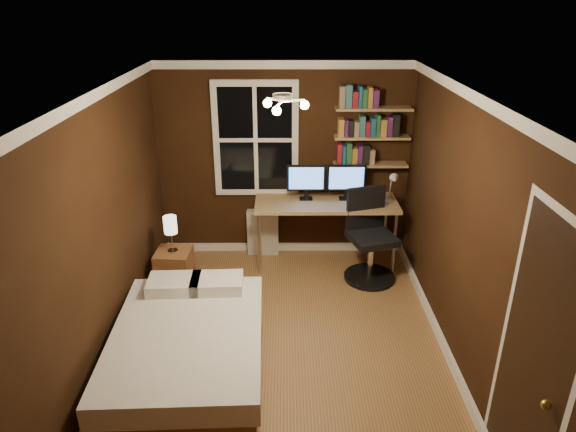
{
  "coord_description": "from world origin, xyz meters",
  "views": [
    {
      "loc": [
        0.02,
        -4.16,
        3.22
      ],
      "look_at": [
        0.04,
        0.45,
        1.21
      ],
      "focal_mm": 32.0,
      "sensor_mm": 36.0,
      "label": 1
    }
  ],
  "objects_px": {
    "desk_lamp": "(392,187)",
    "monitor_left": "(306,182)",
    "desk": "(326,206)",
    "bedside_lamp": "(171,234)",
    "monitor_right": "(346,182)",
    "nightstand": "(175,270)",
    "bed": "(189,350)",
    "office_chair": "(369,244)",
    "radiator": "(263,232)"
  },
  "relations": [
    {
      "from": "desk_lamp",
      "to": "monitor_left",
      "type": "bearing_deg",
      "value": 170.94
    },
    {
      "from": "desk",
      "to": "desk_lamp",
      "type": "distance_m",
      "value": 0.84
    },
    {
      "from": "bedside_lamp",
      "to": "desk",
      "type": "height_order",
      "value": "bedside_lamp"
    },
    {
      "from": "bedside_lamp",
      "to": "desk_lamp",
      "type": "height_order",
      "value": "desk_lamp"
    },
    {
      "from": "monitor_right",
      "to": "desk_lamp",
      "type": "distance_m",
      "value": 0.56
    },
    {
      "from": "bedside_lamp",
      "to": "monitor_right",
      "type": "xyz_separation_m",
      "value": [
        2.05,
        0.74,
        0.36
      ]
    },
    {
      "from": "nightstand",
      "to": "bedside_lamp",
      "type": "relative_size",
      "value": 1.13
    },
    {
      "from": "bed",
      "to": "monitor_left",
      "type": "relative_size",
      "value": 3.91
    },
    {
      "from": "office_chair",
      "to": "bedside_lamp",
      "type": "bearing_deg",
      "value": 169.41
    },
    {
      "from": "desk",
      "to": "monitor_left",
      "type": "bearing_deg",
      "value": 160.56
    },
    {
      "from": "desk",
      "to": "bed",
      "type": "bearing_deg",
      "value": -122.78
    },
    {
      "from": "radiator",
      "to": "office_chair",
      "type": "distance_m",
      "value": 1.46
    },
    {
      "from": "desk",
      "to": "desk_lamp",
      "type": "bearing_deg",
      "value": -5.57
    },
    {
      "from": "bedside_lamp",
      "to": "monitor_right",
      "type": "bearing_deg",
      "value": 19.91
    },
    {
      "from": "nightstand",
      "to": "monitor_left",
      "type": "distance_m",
      "value": 1.91
    },
    {
      "from": "desk",
      "to": "desk_lamp",
      "type": "relative_size",
      "value": 4.02
    },
    {
      "from": "monitor_right",
      "to": "monitor_left",
      "type": "bearing_deg",
      "value": 180.0
    },
    {
      "from": "nightstand",
      "to": "monitor_left",
      "type": "height_order",
      "value": "monitor_left"
    },
    {
      "from": "nightstand",
      "to": "bedside_lamp",
      "type": "xyz_separation_m",
      "value": [
        0.0,
        0.0,
        0.46
      ]
    },
    {
      "from": "bed",
      "to": "desk_lamp",
      "type": "distance_m",
      "value": 3.1
    },
    {
      "from": "desk_lamp",
      "to": "monitor_right",
      "type": "bearing_deg",
      "value": 162.93
    },
    {
      "from": "bed",
      "to": "nightstand",
      "type": "distance_m",
      "value": 1.55
    },
    {
      "from": "desk",
      "to": "office_chair",
      "type": "distance_m",
      "value": 0.72
    },
    {
      "from": "radiator",
      "to": "desk",
      "type": "xyz_separation_m",
      "value": [
        0.81,
        -0.24,
        0.47
      ]
    },
    {
      "from": "nightstand",
      "to": "radiator",
      "type": "xyz_separation_m",
      "value": [
        1.0,
        0.9,
        0.06
      ]
    },
    {
      "from": "bedside_lamp",
      "to": "office_chair",
      "type": "distance_m",
      "value": 2.34
    },
    {
      "from": "monitor_right",
      "to": "desk_lamp",
      "type": "bearing_deg",
      "value": -17.07
    },
    {
      "from": "monitor_right",
      "to": "desk_lamp",
      "type": "xyz_separation_m",
      "value": [
        0.54,
        -0.16,
        -0.0
      ]
    },
    {
      "from": "radiator",
      "to": "monitor_right",
      "type": "bearing_deg",
      "value": -8.18
    },
    {
      "from": "radiator",
      "to": "desk_lamp",
      "type": "distance_m",
      "value": 1.79
    },
    {
      "from": "nightstand",
      "to": "bedside_lamp",
      "type": "distance_m",
      "value": 0.46
    },
    {
      "from": "bed",
      "to": "nightstand",
      "type": "bearing_deg",
      "value": 103.7
    },
    {
      "from": "bedside_lamp",
      "to": "office_chair",
      "type": "xyz_separation_m",
      "value": [
        2.31,
        0.26,
        -0.27
      ]
    },
    {
      "from": "bedside_lamp",
      "to": "monitor_left",
      "type": "relative_size",
      "value": 0.91
    },
    {
      "from": "bed",
      "to": "desk_lamp",
      "type": "relative_size",
      "value": 4.25
    },
    {
      "from": "desk",
      "to": "office_chair",
      "type": "xyz_separation_m",
      "value": [
        0.5,
        -0.39,
        -0.34
      ]
    },
    {
      "from": "nightstand",
      "to": "radiator",
      "type": "bearing_deg",
      "value": 44.73
    },
    {
      "from": "bedside_lamp",
      "to": "radiator",
      "type": "distance_m",
      "value": 1.4
    },
    {
      "from": "radiator",
      "to": "monitor_left",
      "type": "relative_size",
      "value": 1.28
    },
    {
      "from": "monitor_left",
      "to": "monitor_right",
      "type": "bearing_deg",
      "value": 0.0
    },
    {
      "from": "desk",
      "to": "bedside_lamp",
      "type": "bearing_deg",
      "value": -160.06
    },
    {
      "from": "nightstand",
      "to": "desk_lamp",
      "type": "relative_size",
      "value": 1.12
    },
    {
      "from": "bed",
      "to": "office_chair",
      "type": "distance_m",
      "value": 2.58
    },
    {
      "from": "monitor_right",
      "to": "desk",
      "type": "bearing_deg",
      "value": -160.23
    },
    {
      "from": "bedside_lamp",
      "to": "desk",
      "type": "xyz_separation_m",
      "value": [
        1.81,
        0.66,
        0.07
      ]
    },
    {
      "from": "desk_lamp",
      "to": "bed",
      "type": "bearing_deg",
      "value": -136.28
    },
    {
      "from": "bedside_lamp",
      "to": "office_chair",
      "type": "bearing_deg",
      "value": 6.43
    },
    {
      "from": "bedside_lamp",
      "to": "monitor_right",
      "type": "relative_size",
      "value": 0.91
    },
    {
      "from": "desk_lamp",
      "to": "office_chair",
      "type": "relative_size",
      "value": 0.39
    },
    {
      "from": "radiator",
      "to": "monitor_right",
      "type": "relative_size",
      "value": 1.28
    }
  ]
}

